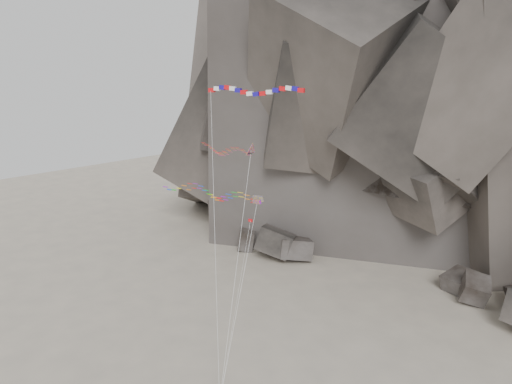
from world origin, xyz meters
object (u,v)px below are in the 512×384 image
Objects in this scene: delta_kite at (223,149)px; pennant_kite at (244,255)px; parafoil_kite at (206,191)px; banner_kite at (254,92)px.

delta_kite reaches higher than pennant_kite.
parafoil_kite is at bearing 173.25° from pennant_kite.
delta_kite reaches higher than parafoil_kite.
parafoil_kite is (-4.50, -3.39, -11.33)m from banner_kite.
parafoil_kite is at bearing -158.38° from banner_kite.
delta_kite is 5.45m from parafoil_kite.
delta_kite is 1.58× the size of pennant_kite.
banner_kite is at bearing 47.99° from parafoil_kite.
banner_kite reaches higher than parafoil_kite.
banner_kite is 18.13m from pennant_kite.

